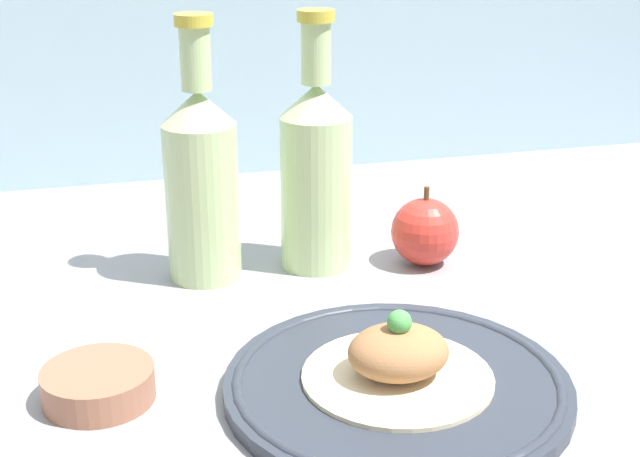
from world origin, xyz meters
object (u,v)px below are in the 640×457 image
at_px(plate, 397,384).
at_px(cider_bottle_left, 201,178).
at_px(plated_food, 398,358).
at_px(apple, 425,232).
at_px(dipping_bowl, 98,384).
at_px(cider_bottle_right, 316,170).

xyz_separation_m(plate, cider_bottle_left, (-0.12, 0.28, 0.10)).
height_order(plated_food, apple, apple).
bearing_deg(apple, plate, -115.50).
relative_size(plate, apple, 3.20).
bearing_deg(cider_bottle_left, plate, -67.08).
height_order(plate, plated_food, plated_food).
bearing_deg(apple, dipping_bowl, -151.01).
bearing_deg(plated_food, dipping_bowl, 167.22).
bearing_deg(dipping_bowl, plated_food, -12.78).
relative_size(cider_bottle_right, apple, 3.10).
distance_m(apple, dipping_bowl, 0.42).
bearing_deg(plated_food, cider_bottle_right, 89.15).
distance_m(plate, plated_food, 0.02).
height_order(apple, dipping_bowl, apple).
relative_size(cider_bottle_right, dipping_bowl, 3.03).
relative_size(plated_food, cider_bottle_left, 0.57).
distance_m(cider_bottle_left, apple, 0.25).
bearing_deg(dipping_bowl, cider_bottle_right, 43.14).
height_order(plate, apple, apple).
xyz_separation_m(plate, cider_bottle_right, (0.00, 0.28, 0.10)).
bearing_deg(cider_bottle_right, plated_food, -90.85).
bearing_deg(plated_food, plate, 0.00).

